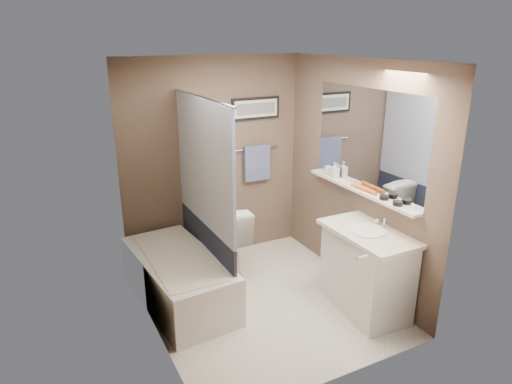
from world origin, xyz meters
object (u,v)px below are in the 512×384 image
hair_brush_back (360,187)px  soap_bottle (335,170)px  candle_bowl_far (384,197)px  hair_brush_front (368,190)px  candle_bowl_near (398,203)px  vanity (366,272)px  glass_jar (328,171)px  toilet (224,237)px  bathtub (179,279)px

hair_brush_back → soap_bottle: size_ratio=1.29×
candle_bowl_far → hair_brush_front: size_ratio=0.41×
candle_bowl_near → candle_bowl_far: bearing=90.0°
vanity → candle_bowl_near: candle_bowl_near is taller
glass_jar → hair_brush_front: bearing=-90.0°
glass_jar → toilet: bearing=158.9°
candle_bowl_far → glass_jar: bearing=90.0°
soap_bottle → candle_bowl_near: bearing=-90.0°
soap_bottle → hair_brush_back: bearing=-90.0°
bathtub → candle_bowl_near: candle_bowl_near is taller
candle_bowl_near → glass_jar: size_ratio=0.90×
bathtub → candle_bowl_far: candle_bowl_far is taller
candle_bowl_far → hair_brush_back: size_ratio=0.41×
hair_brush_back → glass_jar: size_ratio=2.20×
hair_brush_front → glass_jar: size_ratio=2.20×
glass_jar → soap_bottle: size_ratio=0.58×
candle_bowl_far → soap_bottle: size_ratio=0.53×
hair_brush_back → soap_bottle: (0.00, 0.44, 0.06)m
bathtub → glass_jar: bearing=-5.3°
soap_bottle → hair_brush_front: bearing=-90.0°
toilet → candle_bowl_far: (1.10, -1.34, 0.73)m
toilet → hair_brush_front: bearing=140.2°
soap_bottle → glass_jar: bearing=90.0°
candle_bowl_far → hair_brush_back: (0.00, 0.35, 0.00)m
toilet → vanity: (0.92, -1.38, -0.01)m
hair_brush_back → soap_bottle: 0.44m
candle_bowl_near → candle_bowl_far: 0.18m
bathtub → hair_brush_front: (1.79, -0.70, 0.89)m
bathtub → toilet: toilet is taller
bathtub → toilet: (0.68, 0.41, 0.16)m
bathtub → hair_brush_back: (1.79, -0.57, 0.89)m
candle_bowl_near → hair_brush_back: 0.53m
vanity → candle_bowl_near: (0.19, -0.14, 0.73)m
candle_bowl_near → candle_bowl_far: (0.00, 0.18, 0.00)m
candle_bowl_far → hair_brush_back: hair_brush_back is taller
soap_bottle → candle_bowl_far: bearing=-90.0°
bathtub → soap_bottle: (1.79, -0.13, 0.95)m
candle_bowl_far → soap_bottle: (0.00, 0.79, 0.07)m
hair_brush_front → toilet: bearing=134.9°
hair_brush_front → vanity: bearing=-124.3°
toilet → hair_brush_front: 1.73m
vanity → soap_bottle: (0.19, 0.83, 0.80)m
glass_jar → candle_bowl_far: bearing=-90.0°
candle_bowl_near → glass_jar: 1.09m
bathtub → candle_bowl_near: 2.28m
toilet → hair_brush_back: 1.65m
toilet → soap_bottle: 1.46m
toilet → candle_bowl_near: (1.10, -1.51, 0.73)m
vanity → candle_bowl_far: candle_bowl_far is taller
toilet → candle_bowl_far: bearing=134.8°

